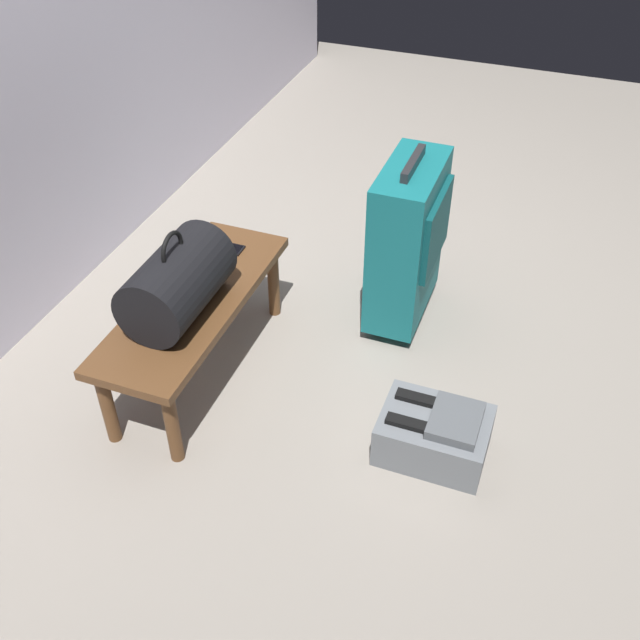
# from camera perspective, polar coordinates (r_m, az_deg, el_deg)

# --- Properties ---
(ground_plane) EXTENTS (6.60, 6.60, 0.00)m
(ground_plane) POSITION_cam_1_polar(r_m,az_deg,el_deg) (3.15, 6.85, -1.68)
(ground_plane) COLOR gray
(bench) EXTENTS (1.00, 0.36, 0.37)m
(bench) POSITION_cam_1_polar(r_m,az_deg,el_deg) (2.84, -9.67, 0.84)
(bench) COLOR brown
(bench) RESTS_ON ground
(duffel_bag_black) EXTENTS (0.44, 0.26, 0.34)m
(duffel_bag_black) POSITION_cam_1_polar(r_m,az_deg,el_deg) (2.67, -10.96, 2.88)
(duffel_bag_black) COLOR black
(duffel_bag_black) RESTS_ON bench
(cell_phone) EXTENTS (0.07, 0.14, 0.01)m
(cell_phone) POSITION_cam_1_polar(r_m,az_deg,el_deg) (3.05, -7.26, 5.58)
(cell_phone) COLOR black
(cell_phone) RESTS_ON bench
(suitcase_upright_teal) EXTENTS (0.47, 0.24, 0.76)m
(suitcase_upright_teal) POSITION_cam_1_polar(r_m,az_deg,el_deg) (3.06, 6.77, 6.12)
(suitcase_upright_teal) COLOR #14666B
(suitcase_upright_teal) RESTS_ON ground
(backpack_grey) EXTENTS (0.28, 0.38, 0.21)m
(backpack_grey) POSITION_cam_1_polar(r_m,az_deg,el_deg) (2.67, 8.85, -8.68)
(backpack_grey) COLOR slate
(backpack_grey) RESTS_ON ground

